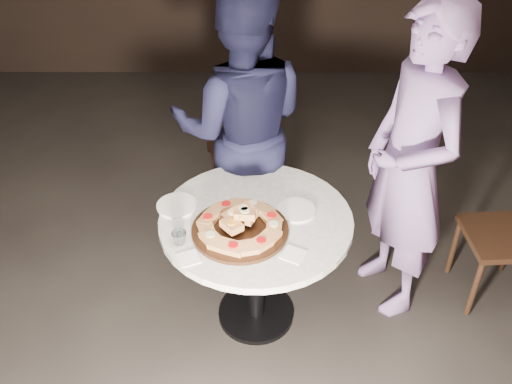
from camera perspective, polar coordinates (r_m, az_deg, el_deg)
floor at (r=3.48m, az=-1.90°, el=-13.23°), size 7.00×7.00×0.00m
table at (r=3.09m, az=-0.00°, el=-4.61°), size 1.14×1.14×0.77m
serving_board at (r=2.90m, az=-1.60°, el=-3.84°), size 0.57×0.57×0.02m
focaccia_pile at (r=2.88m, az=-1.60°, el=-3.14°), size 0.44×0.44×0.12m
plate_left at (r=3.10m, az=-7.91°, el=-1.33°), size 0.24×0.24×0.01m
plate_right at (r=3.04m, az=4.03°, el=-1.82°), size 0.27×0.27×0.01m
water_glass at (r=2.84m, az=-7.68°, el=-4.60°), size 0.09×0.09×0.07m
napkin_near at (r=2.78m, az=-6.75°, el=-6.60°), size 0.13×0.13×0.01m
napkin_far at (r=2.78m, az=3.74°, el=-6.25°), size 0.14×0.14×0.01m
chair_far at (r=4.11m, az=-1.45°, el=5.71°), size 0.51×0.53×0.94m
diner_navy at (r=3.49m, az=-1.46°, el=6.46°), size 0.89×0.70×1.81m
diner_teal at (r=3.18m, az=15.15°, el=2.27°), size 0.64×0.79×1.87m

